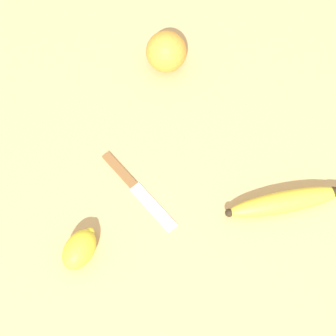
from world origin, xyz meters
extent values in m
plane|color=tan|center=(0.00, 0.00, 0.00)|extent=(3.00, 3.00, 0.00)
ellipsoid|color=yellow|center=(-0.13, -0.15, 0.02)|extent=(0.10, 0.21, 0.04)
sphere|color=#2D2314|center=(-0.10, -0.06, 0.02)|extent=(0.01, 0.01, 0.01)
sphere|color=orange|center=(0.24, -0.12, 0.04)|extent=(0.08, 0.08, 0.08)
ellipsoid|color=yellow|center=(-0.04, 0.20, 0.02)|extent=(0.08, 0.09, 0.05)
sphere|color=yellow|center=(-0.02, 0.17, 0.02)|extent=(0.01, 0.01, 0.01)
cube|color=silver|center=(-0.02, 0.05, 0.00)|extent=(0.11, 0.04, 0.00)
cube|color=brown|center=(0.07, 0.07, 0.00)|extent=(0.09, 0.03, 0.01)
camera|label=1|loc=(-0.28, 0.17, 0.80)|focal=50.00mm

